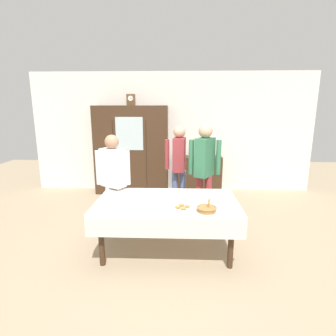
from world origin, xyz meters
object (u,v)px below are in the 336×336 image
object	(u,v)px
bookshelf_low	(198,174)
book_stack	(198,154)
spoon_near_left	(164,207)
person_behind_table_left	(179,161)
wall_cabinet	(132,150)
pastry_plate	(183,208)
tea_cup_near_left	(166,192)
person_behind_table_right	(205,164)
dining_table	(167,207)
tea_cup_mid_right	(124,197)
tea_cup_near_right	(226,206)
spoon_mid_left	(119,206)
person_near_right_end	(113,175)
bread_basket	(207,209)
tea_cup_mid_left	(183,195)
mantel_clock	(131,100)

from	to	relation	value
bookshelf_low	book_stack	size ratio (longest dim) A/B	4.62
spoon_near_left	person_behind_table_left	distance (m)	1.68
wall_cabinet	pastry_plate	world-z (taller)	wall_cabinet
wall_cabinet	tea_cup_near_left	xyz separation A→B (m)	(0.88, -2.29, -0.23)
person_behind_table_right	wall_cabinet	bearing A→B (deg)	131.64
dining_table	tea_cup_mid_right	distance (m)	0.60
person_behind_table_left	tea_cup_near_right	bearing A→B (deg)	-70.67
tea_cup_near_left	spoon_mid_left	xyz separation A→B (m)	(-0.57, -0.50, -0.02)
person_behind_table_right	person_near_right_end	world-z (taller)	person_behind_table_right
bookshelf_low	bread_basket	size ratio (longest dim) A/B	4.46
dining_table	person_behind_table_right	bearing A→B (deg)	58.28
tea_cup_near_right	person_behind_table_left	xyz separation A→B (m)	(-0.57, 1.62, 0.23)
wall_cabinet	spoon_near_left	xyz separation A→B (m)	(0.88, -2.82, -0.26)
tea_cup_mid_right	tea_cup_near_left	bearing A→B (deg)	23.38
bookshelf_low	tea_cup_mid_right	xyz separation A→B (m)	(-1.18, -2.58, 0.33)
tea_cup_mid_left	person_near_right_end	size ratio (longest dim) A/B	0.08
tea_cup_near_left	bread_basket	size ratio (longest dim) A/B	0.54
bookshelf_low	person_behind_table_right	size ratio (longest dim) A/B	0.64
dining_table	tea_cup_mid_left	bearing A→B (deg)	40.15
mantel_clock	spoon_mid_left	distance (m)	3.12
person_near_right_end	person_behind_table_left	size ratio (longest dim) A/B	0.95
dining_table	person_near_right_end	bearing A→B (deg)	147.37
person_near_right_end	tea_cup_near_right	bearing A→B (deg)	-25.23
bookshelf_low	person_near_right_end	bearing A→B (deg)	-124.10
mantel_clock	bookshelf_low	xyz separation A→B (m)	(1.48, 0.05, -1.66)
spoon_mid_left	person_near_right_end	distance (m)	0.80
mantel_clock	bookshelf_low	distance (m)	2.23
book_stack	tea_cup_near_left	world-z (taller)	book_stack
tea_cup_mid_right	spoon_near_left	distance (m)	0.63
bookshelf_low	person_near_right_end	world-z (taller)	person_near_right_end
pastry_plate	tea_cup_mid_left	bearing A→B (deg)	88.33
tea_cup_near_left	book_stack	bearing A→B (deg)	75.07
bread_basket	spoon_near_left	world-z (taller)	bread_basket
bookshelf_low	spoon_near_left	distance (m)	2.96
bookshelf_low	spoon_mid_left	distance (m)	3.10
bread_basket	tea_cup_mid_right	bearing A→B (deg)	159.70
tea_cup_near_right	person_near_right_end	xyz separation A→B (m)	(-1.57, 0.74, 0.18)
mantel_clock	person_behind_table_left	distance (m)	1.92
bookshelf_low	tea_cup_mid_left	xyz separation A→B (m)	(-0.38, -2.46, 0.33)
book_stack	tea_cup_mid_right	bearing A→B (deg)	-114.59
bread_basket	pastry_plate	distance (m)	0.29
dining_table	person_behind_table_right	xyz separation A→B (m)	(0.58, 0.93, 0.39)
mantel_clock	tea_cup_mid_right	world-z (taller)	mantel_clock
pastry_plate	spoon_near_left	bearing A→B (deg)	172.42
wall_cabinet	bread_basket	xyz separation A→B (m)	(1.39, -2.93, -0.22)
spoon_mid_left	person_behind_table_left	distance (m)	1.80
person_behind_table_left	spoon_mid_left	bearing A→B (deg)	-115.13
dining_table	tea_cup_near_right	size ratio (longest dim) A/B	14.35
book_stack	person_behind_table_right	size ratio (longest dim) A/B	0.14
wall_cabinet	bookshelf_low	world-z (taller)	wall_cabinet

